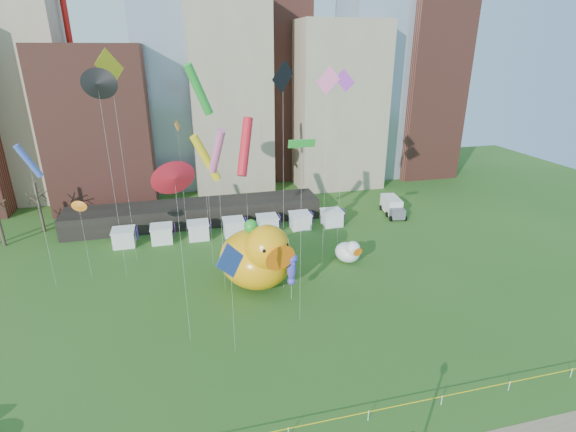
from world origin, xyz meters
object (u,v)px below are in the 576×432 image
object	(u,v)px
small_duck	(349,252)
seahorse_green	(251,236)
box_truck	(392,206)
big_duck	(258,256)
seahorse_purple	(292,267)

from	to	relation	value
small_duck	seahorse_green	distance (m)	13.46
seahorse_green	box_truck	xyz separation A→B (m)	(25.78, 16.11, -4.41)
big_duck	box_truck	bearing A→B (deg)	15.99
small_duck	seahorse_purple	world-z (taller)	seahorse_purple
small_duck	seahorse_green	bearing A→B (deg)	175.07
seahorse_green	seahorse_purple	size ratio (longest dim) A/B	1.40
small_duck	seahorse_purple	bearing A→B (deg)	-157.54
seahorse_green	box_truck	distance (m)	30.72
small_duck	seahorse_purple	distance (m)	11.68
box_truck	seahorse_green	bearing A→B (deg)	-139.67
small_duck	box_truck	xyz separation A→B (m)	(13.19, 14.14, -0.07)
big_duck	box_truck	xyz separation A→B (m)	(25.33, 17.23, -2.38)
seahorse_purple	box_truck	world-z (taller)	seahorse_purple
small_duck	seahorse_green	xyz separation A→B (m)	(-12.59, -1.97, 4.34)
big_duck	seahorse_green	size ratio (longest dim) A/B	1.50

